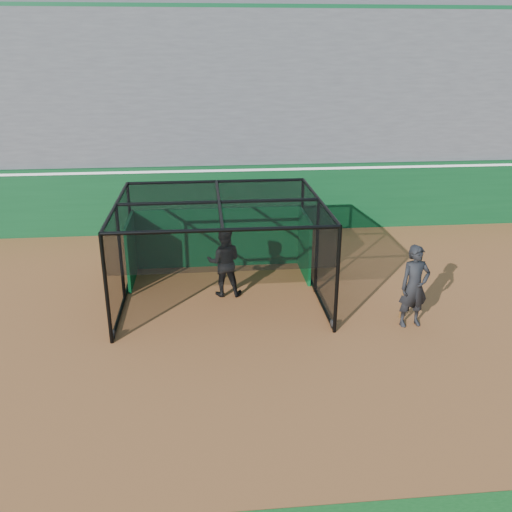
{
  "coord_description": "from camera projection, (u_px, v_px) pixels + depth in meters",
  "views": [
    {
      "loc": [
        -0.91,
        -11.18,
        6.49
      ],
      "look_at": [
        0.38,
        2.0,
        1.4
      ],
      "focal_mm": 38.0,
      "sensor_mm": 36.0,
      "label": 1
    }
  ],
  "objects": [
    {
      "name": "outfield_wall",
      "position": [
        229.0,
        197.0,
        20.23
      ],
      "size": [
        50.0,
        0.5,
        2.5
      ],
      "color": "#0A3A19",
      "rests_on": "ground"
    },
    {
      "name": "batting_cage",
      "position": [
        220.0,
        250.0,
        14.73
      ],
      "size": [
        5.43,
        4.82,
        2.71
      ],
      "color": "black",
      "rests_on": "ground"
    },
    {
      "name": "on_deck_player",
      "position": [
        414.0,
        286.0,
        13.22
      ],
      "size": [
        0.82,
        0.6,
        2.1
      ],
      "color": "black",
      "rests_on": "ground"
    },
    {
      "name": "ground",
      "position": [
        248.0,
        342.0,
        12.79
      ],
      "size": [
        120.0,
        120.0,
        0.0
      ],
      "primitive_type": "plane",
      "color": "brown",
      "rests_on": "ground"
    },
    {
      "name": "grandstand",
      "position": [
        223.0,
        100.0,
        22.59
      ],
      "size": [
        50.0,
        7.85,
        8.95
      ],
      "color": "#4C4C4F",
      "rests_on": "ground"
    },
    {
      "name": "batter",
      "position": [
        224.0,
        262.0,
        14.93
      ],
      "size": [
        1.01,
        0.82,
        1.97
      ],
      "primitive_type": "imported",
      "rotation": [
        0.0,
        0.0,
        3.07
      ],
      "color": "black",
      "rests_on": "ground"
    }
  ]
}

